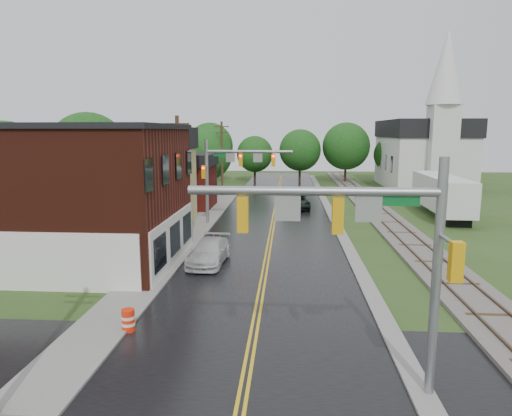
# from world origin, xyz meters

# --- Properties ---
(main_road) EXTENTS (10.00, 90.00, 0.02)m
(main_road) POSITION_xyz_m (0.00, 30.00, 0.00)
(main_road) COLOR black
(main_road) RESTS_ON ground
(cross_road) EXTENTS (60.00, 9.00, 0.02)m
(cross_road) POSITION_xyz_m (0.00, 2.00, 0.00)
(cross_road) COLOR black
(cross_road) RESTS_ON ground
(curb_right) EXTENTS (0.80, 70.00, 0.12)m
(curb_right) POSITION_xyz_m (5.40, 35.00, 0.00)
(curb_right) COLOR gray
(curb_right) RESTS_ON ground
(sidewalk_left) EXTENTS (2.40, 50.00, 0.12)m
(sidewalk_left) POSITION_xyz_m (-6.20, 25.00, 0.00)
(sidewalk_left) COLOR gray
(sidewalk_left) RESTS_ON ground
(brick_building) EXTENTS (14.30, 10.30, 8.30)m
(brick_building) POSITION_xyz_m (-12.48, 15.00, 4.15)
(brick_building) COLOR #45180E
(brick_building) RESTS_ON ground
(yellow_house) EXTENTS (8.00, 7.00, 6.40)m
(yellow_house) POSITION_xyz_m (-11.00, 26.00, 3.20)
(yellow_house) COLOR tan
(yellow_house) RESTS_ON ground
(darkred_building) EXTENTS (7.00, 6.00, 4.40)m
(darkred_building) POSITION_xyz_m (-10.00, 35.00, 2.20)
(darkred_building) COLOR #3F0F0C
(darkred_building) RESTS_ON ground
(church) EXTENTS (10.40, 18.40, 20.00)m
(church) POSITION_xyz_m (20.00, 53.74, 5.83)
(church) COLOR silver
(church) RESTS_ON ground
(railroad) EXTENTS (3.20, 80.00, 0.30)m
(railroad) POSITION_xyz_m (10.00, 35.00, 0.11)
(railroad) COLOR #59544C
(railroad) RESTS_ON ground
(traffic_signal_near) EXTENTS (7.34, 0.30, 7.20)m
(traffic_signal_near) POSITION_xyz_m (3.47, 2.00, 4.97)
(traffic_signal_near) COLOR gray
(traffic_signal_near) RESTS_ON ground
(traffic_signal_far) EXTENTS (7.34, 0.43, 7.20)m
(traffic_signal_far) POSITION_xyz_m (-3.47, 27.00, 4.97)
(traffic_signal_far) COLOR gray
(traffic_signal_far) RESTS_ON ground
(utility_pole_b) EXTENTS (1.80, 0.28, 9.00)m
(utility_pole_b) POSITION_xyz_m (-6.80, 22.00, 4.72)
(utility_pole_b) COLOR #382616
(utility_pole_b) RESTS_ON ground
(utility_pole_c) EXTENTS (1.80, 0.28, 9.00)m
(utility_pole_c) POSITION_xyz_m (-6.80, 44.00, 4.72)
(utility_pole_c) COLOR #382616
(utility_pole_c) RESTS_ON ground
(tree_left_a) EXTENTS (6.80, 6.80, 8.67)m
(tree_left_a) POSITION_xyz_m (-19.85, 21.90, 5.11)
(tree_left_a) COLOR black
(tree_left_a) RESTS_ON ground
(tree_left_b) EXTENTS (7.60, 7.60, 9.69)m
(tree_left_b) POSITION_xyz_m (-17.85, 31.90, 5.72)
(tree_left_b) COLOR black
(tree_left_b) RESTS_ON ground
(tree_left_c) EXTENTS (6.00, 6.00, 7.65)m
(tree_left_c) POSITION_xyz_m (-13.85, 39.90, 4.51)
(tree_left_c) COLOR black
(tree_left_c) RESTS_ON ground
(tree_left_e) EXTENTS (6.40, 6.40, 8.16)m
(tree_left_e) POSITION_xyz_m (-8.85, 45.90, 4.81)
(tree_left_e) COLOR black
(tree_left_e) RESTS_ON ground
(suv_dark) EXTENTS (2.89, 5.48, 1.47)m
(suv_dark) POSITION_xyz_m (2.13, 35.34, 0.74)
(suv_dark) COLOR black
(suv_dark) RESTS_ON ground
(pickup_white) EXTENTS (2.28, 5.02, 1.43)m
(pickup_white) POSITION_xyz_m (-3.42, 15.28, 0.71)
(pickup_white) COLOR silver
(pickup_white) RESTS_ON ground
(semi_trailer) EXTENTS (2.90, 11.97, 3.78)m
(semi_trailer) POSITION_xyz_m (15.48, 31.92, 2.25)
(semi_trailer) COLOR black
(semi_trailer) RESTS_ON ground
(construction_barrel) EXTENTS (0.59, 0.59, 0.91)m
(construction_barrel) POSITION_xyz_m (-5.00, 5.73, 0.46)
(construction_barrel) COLOR red
(construction_barrel) RESTS_ON ground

